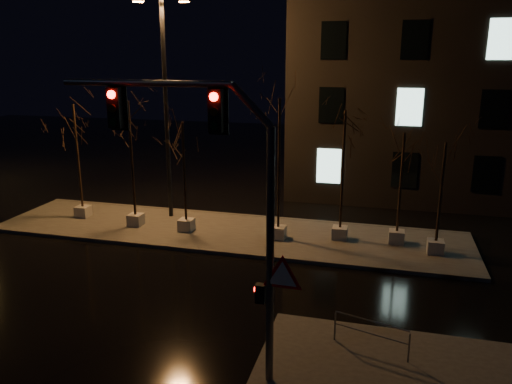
# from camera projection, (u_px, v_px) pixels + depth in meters

# --- Properties ---
(ground) EXTENTS (90.00, 90.00, 0.00)m
(ground) POSITION_uv_depth(u_px,v_px,m) (174.00, 289.00, 17.73)
(ground) COLOR black
(ground) RESTS_ON ground
(median) EXTENTS (22.00, 5.00, 0.15)m
(median) POSITION_uv_depth(u_px,v_px,m) (226.00, 232.00, 23.31)
(median) COLOR #46443F
(median) RESTS_ON ground
(sidewalk_corner) EXTENTS (7.00, 5.00, 0.15)m
(sidewalk_corner) POSITION_uv_depth(u_px,v_px,m) (392.00, 381.00, 12.60)
(sidewalk_corner) COLOR #46443F
(sidewalk_corner) RESTS_ON ground
(tree_0) EXTENTS (1.80, 1.80, 5.80)m
(tree_0) POSITION_uv_depth(u_px,v_px,m) (75.00, 130.00, 24.16)
(tree_0) COLOR #AFACA3
(tree_0) RESTS_ON median
(tree_1) EXTENTS (1.80, 1.80, 6.09)m
(tree_1) POSITION_uv_depth(u_px,v_px,m) (130.00, 130.00, 22.82)
(tree_1) COLOR #AFACA3
(tree_1) RESTS_ON median
(tree_2) EXTENTS (1.80, 1.80, 5.20)m
(tree_2) POSITION_uv_depth(u_px,v_px,m) (183.00, 147.00, 22.26)
(tree_2) COLOR #AFACA3
(tree_2) RESTS_ON median
(tree_3) EXTENTS (1.80, 1.80, 6.34)m
(tree_3) POSITION_uv_depth(u_px,v_px,m) (279.00, 131.00, 21.04)
(tree_3) COLOR #AFACA3
(tree_3) RESTS_ON median
(tree_4) EXTENTS (1.80, 1.80, 5.84)m
(tree_4) POSITION_uv_depth(u_px,v_px,m) (344.00, 140.00, 21.07)
(tree_4) COLOR #AFACA3
(tree_4) RESTS_ON median
(tree_5) EXTENTS (1.80, 1.80, 4.94)m
(tree_5) POSITION_uv_depth(u_px,v_px,m) (403.00, 158.00, 20.79)
(tree_5) COLOR #AFACA3
(tree_5) RESTS_ON median
(tree_6) EXTENTS (1.80, 1.80, 4.73)m
(tree_6) POSITION_uv_depth(u_px,v_px,m) (443.00, 168.00, 19.69)
(tree_6) COLOR #AFACA3
(tree_6) RESTS_ON median
(traffic_signal_mast) EXTENTS (6.01, 0.30, 7.33)m
(traffic_signal_mast) POSITION_uv_depth(u_px,v_px,m) (221.00, 191.00, 11.61)
(traffic_signal_mast) COLOR #53565A
(traffic_signal_mast) RESTS_ON sidewalk_corner
(streetlight_main) EXTENTS (2.60, 0.98, 10.52)m
(streetlight_main) POSITION_uv_depth(u_px,v_px,m) (166.00, 95.00, 23.85)
(streetlight_main) COLOR black
(streetlight_main) RESTS_ON median
(guard_rail_a) EXTENTS (2.05, 0.65, 0.92)m
(guard_rail_a) POSITION_uv_depth(u_px,v_px,m) (371.00, 331.00, 13.62)
(guard_rail_a) COLOR #53565A
(guard_rail_a) RESTS_ON sidewalk_corner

